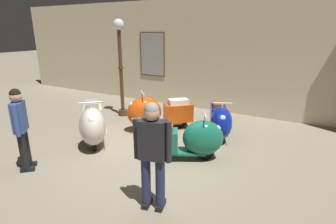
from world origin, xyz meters
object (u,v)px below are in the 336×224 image
(lamppost, at_px, (120,59))
(visitor_1, at_px, (20,124))
(scooter_3, at_px, (220,120))
(scooter_2, at_px, (190,139))
(visitor_0, at_px, (152,150))
(scooter_0, at_px, (93,123))
(scooter_1, at_px, (155,113))

(lamppost, distance_m, visitor_1, 3.81)
(scooter_3, xyz_separation_m, lamppost, (-3.32, 0.26, 1.34))
(scooter_2, xyz_separation_m, visitor_0, (0.19, -1.74, 0.52))
(scooter_0, distance_m, scooter_2, 2.40)
(scooter_3, relative_size, visitor_0, 1.00)
(visitor_0, bearing_deg, scooter_0, 47.79)
(scooter_0, xyz_separation_m, scooter_2, (2.37, 0.39, -0.06))
(scooter_1, relative_size, scooter_2, 0.98)
(scooter_0, height_order, lamppost, lamppost)
(lamppost, relative_size, visitor_0, 1.74)
(visitor_0, bearing_deg, visitor_1, 79.99)
(scooter_2, bearing_deg, scooter_1, 117.13)
(scooter_0, distance_m, visitor_0, 2.93)
(scooter_0, relative_size, lamppost, 0.58)
(scooter_1, distance_m, scooter_3, 1.75)
(visitor_0, relative_size, visitor_1, 1.04)
(scooter_0, xyz_separation_m, scooter_1, (0.81, 1.48, -0.02))
(lamppost, xyz_separation_m, visitor_0, (3.35, -3.46, -0.82))
(scooter_0, distance_m, visitor_1, 1.64)
(scooter_1, distance_m, lamppost, 2.16)
(scooter_3, xyz_separation_m, visitor_1, (-2.80, -3.41, 0.48))
(scooter_3, bearing_deg, visitor_1, -62.85)
(scooter_1, bearing_deg, visitor_0, 77.82)
(scooter_3, distance_m, visitor_0, 3.24)
(scooter_0, xyz_separation_m, visitor_0, (2.55, -1.35, 0.46))
(scooter_1, xyz_separation_m, visitor_0, (1.74, -2.83, 0.48))
(scooter_3, height_order, visitor_1, visitor_1)
(scooter_3, bearing_deg, scooter_1, -101.45)
(scooter_0, bearing_deg, scooter_2, 55.15)
(scooter_2, xyz_separation_m, scooter_3, (0.16, 1.46, 0.00))
(scooter_2, distance_m, visitor_1, 3.32)
(scooter_0, bearing_deg, lamppost, 156.51)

